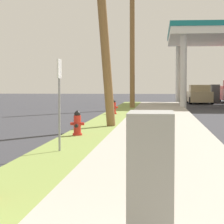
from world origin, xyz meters
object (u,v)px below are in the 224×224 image
at_px(utility_pole_midground, 102,6).
at_px(car_tan_by_near_pump, 199,95).
at_px(utility_pole_background, 132,35).
at_px(street_sign_post, 59,85).
at_px(fire_hydrant_second, 77,125).
at_px(fire_hydrant_third, 114,108).
at_px(utility_cabinet, 151,185).

relative_size(utility_pole_midground, car_tan_by_near_pump, 1.86).
height_order(utility_pole_midground, utility_pole_background, utility_pole_background).
bearing_deg(utility_pole_midground, street_sign_post, -92.02).
height_order(street_sign_post, car_tan_by_near_pump, street_sign_post).
bearing_deg(utility_pole_midground, utility_pole_background, 88.95).
bearing_deg(car_tan_by_near_pump, utility_pole_midground, -102.05).
relative_size(fire_hydrant_second, utility_pole_midground, 0.09).
height_order(fire_hydrant_third, utility_pole_background, utility_pole_background).
bearing_deg(fire_hydrant_second, utility_cabinet, -77.10).
xyz_separation_m(fire_hydrant_second, utility_cabinet, (2.40, -10.46, 0.28)).
distance_m(fire_hydrant_second, fire_hydrant_third, 10.78).
bearing_deg(utility_pole_background, fire_hydrant_second, -92.15).
distance_m(fire_hydrant_third, car_tan_by_near_pump, 18.28).
bearing_deg(fire_hydrant_second, fire_hydrant_third, 89.28).
bearing_deg(fire_hydrant_third, street_sign_post, -89.88).
bearing_deg(car_tan_by_near_pump, street_sign_post, -99.98).
relative_size(utility_pole_midground, utility_pole_background, 0.91).
bearing_deg(utility_cabinet, fire_hydrant_third, 96.07).
bearing_deg(fire_hydrant_second, utility_pole_midground, 82.60).
height_order(fire_hydrant_third, utility_cabinet, utility_cabinet).
xyz_separation_m(fire_hydrant_third, street_sign_post, (0.03, -14.37, 1.19)).
bearing_deg(utility_pole_background, car_tan_by_near_pump, 63.36).
bearing_deg(fire_hydrant_second, utility_pole_background, 87.85).
bearing_deg(utility_pole_midground, car_tan_by_near_pump, 77.95).
relative_size(fire_hydrant_third, car_tan_by_near_pump, 0.16).
distance_m(utility_cabinet, car_tan_by_near_pump, 38.78).
relative_size(fire_hydrant_third, street_sign_post, 0.35).
bearing_deg(utility_pole_background, street_sign_post, -91.35).
relative_size(street_sign_post, car_tan_by_near_pump, 0.47).
relative_size(utility_pole_background, street_sign_post, 4.36).
relative_size(fire_hydrant_third, utility_pole_midground, 0.09).
distance_m(utility_pole_background, utility_cabinet, 28.85).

